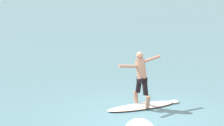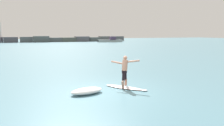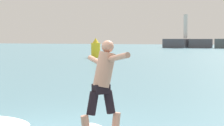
% 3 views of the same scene
% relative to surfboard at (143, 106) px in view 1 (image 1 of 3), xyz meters
% --- Properties ---
extents(ground_plane, '(200.00, 200.00, 0.00)m').
position_rel_surfboard_xyz_m(ground_plane, '(-0.82, -0.14, -0.04)').
color(ground_plane, slate).
extents(surfboard, '(1.75, 2.14, 0.21)m').
position_rel_surfboard_xyz_m(surfboard, '(0.00, 0.00, 0.00)').
color(surfboard, white).
rests_on(surfboard, ground).
extents(surfer, '(1.19, 1.06, 1.59)m').
position_rel_surfboard_xyz_m(surfer, '(0.01, 0.07, 0.96)').
color(surfer, tan).
rests_on(surfer, surfboard).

